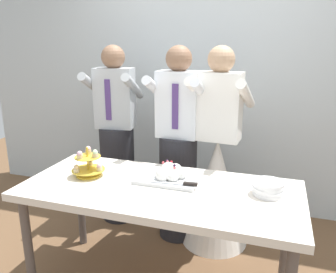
{
  "coord_description": "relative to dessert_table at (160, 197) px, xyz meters",
  "views": [
    {
      "loc": [
        0.68,
        -1.9,
        1.68
      ],
      "look_at": [
        0.01,
        0.15,
        1.07
      ],
      "focal_mm": 36.01,
      "sensor_mm": 36.0,
      "label": 1
    }
  ],
  "objects": [
    {
      "name": "person_guest",
      "position": [
        -0.72,
        0.83,
        0.05
      ],
      "size": [
        0.52,
        0.54,
        1.66
      ],
      "color": "#232328",
      "rests_on": "ground_plane"
    },
    {
      "name": "main_cake_tray",
      "position": [
        0.03,
        0.13,
        0.11
      ],
      "size": [
        0.44,
        0.31,
        0.13
      ],
      "color": "silver",
      "rests_on": "dessert_table"
    },
    {
      "name": "person_bride",
      "position": [
        0.25,
        0.71,
        -0.12
      ],
      "size": [
        0.56,
        0.56,
        1.66
      ],
      "color": "white",
      "rests_on": "ground_plane"
    },
    {
      "name": "cupcake_stand",
      "position": [
        -0.53,
        0.02,
        0.15
      ],
      "size": [
        0.23,
        0.23,
        0.21
      ],
      "color": "gold",
      "rests_on": "dessert_table"
    },
    {
      "name": "plate_stack",
      "position": [
        0.67,
        0.1,
        0.12
      ],
      "size": [
        0.19,
        0.19,
        0.09
      ],
      "color": "white",
      "rests_on": "dessert_table"
    },
    {
      "name": "dessert_table",
      "position": [
        0.0,
        0.0,
        0.0
      ],
      "size": [
        1.8,
        0.8,
        0.78
      ],
      "color": "silver",
      "rests_on": "ground_plane"
    },
    {
      "name": "person_groom",
      "position": [
        -0.08,
        0.7,
        0.05
      ],
      "size": [
        0.47,
        0.5,
        1.66
      ],
      "color": "#232328",
      "rests_on": "ground_plane"
    },
    {
      "name": "rear_wall",
      "position": [
        0.0,
        1.45,
        0.75
      ],
      "size": [
        5.2,
        0.1,
        2.9
      ],
      "primitive_type": "cube",
      "color": "silver",
      "rests_on": "ground_plane"
    }
  ]
}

